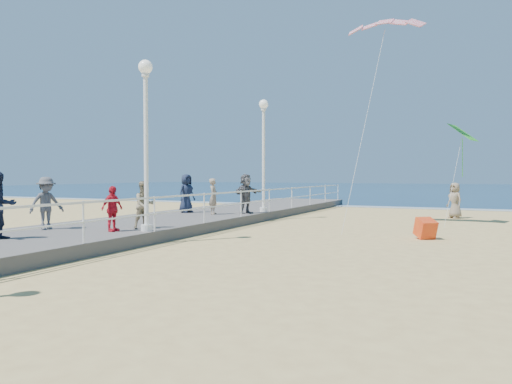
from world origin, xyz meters
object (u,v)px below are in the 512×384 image
at_px(spectator_2, 46,203).
at_px(spectator_4, 186,193).
at_px(spectator_3, 112,209).
at_px(lamp_post_far, 264,143).
at_px(spectator_1, 145,205).
at_px(box_kite, 425,230).
at_px(spectator_5, 246,194).
at_px(lamp_post_mid, 146,127).
at_px(beach_walker_c, 455,200).
at_px(spectator_6, 214,196).

xyz_separation_m(spectator_2, spectator_4, (0.19, 7.94, 0.05)).
bearing_deg(spectator_3, lamp_post_far, -0.68).
distance_m(lamp_post_far, spectator_4, 4.35).
height_order(spectator_1, box_kite, spectator_1).
xyz_separation_m(lamp_post_far, spectator_2, (-3.21, -9.98, -2.41)).
bearing_deg(spectator_5, spectator_4, 119.96).
bearing_deg(spectator_3, lamp_post_mid, -53.04).
bearing_deg(beach_walker_c, spectator_1, -80.02).
height_order(lamp_post_far, spectator_4, lamp_post_far).
bearing_deg(lamp_post_far, spectator_3, -95.27).
height_order(lamp_post_mid, box_kite, lamp_post_mid).
relative_size(spectator_1, spectator_2, 0.92).
bearing_deg(spectator_6, box_kite, -114.70).
xyz_separation_m(lamp_post_mid, spectator_6, (-1.35, 6.58, -2.46)).
bearing_deg(spectator_1, spectator_2, 145.99).
distance_m(spectator_1, spectator_5, 7.08).
relative_size(lamp_post_mid, lamp_post_far, 1.00).
bearing_deg(spectator_6, lamp_post_far, -43.00).
height_order(lamp_post_far, box_kite, lamp_post_far).
height_order(lamp_post_mid, beach_walker_c, lamp_post_mid).
relative_size(spectator_4, box_kite, 2.98).
bearing_deg(spectator_1, lamp_post_far, 21.62).
bearing_deg(spectator_5, box_kite, -94.21).
height_order(beach_walker_c, box_kite, beach_walker_c).
bearing_deg(lamp_post_mid, box_kite, 31.69).
bearing_deg(lamp_post_mid, spectator_6, 101.61).
distance_m(spectator_3, spectator_6, 7.15).
bearing_deg(spectator_5, lamp_post_far, 2.86).
relative_size(lamp_post_mid, spectator_2, 3.14).
height_order(spectator_3, spectator_6, spectator_6).
relative_size(spectator_3, box_kite, 2.36).
bearing_deg(spectator_4, spectator_2, -166.38).
relative_size(lamp_post_mid, spectator_5, 2.95).
relative_size(spectator_3, beach_walker_c, 0.80).
distance_m(spectator_1, spectator_2, 3.11).
xyz_separation_m(spectator_1, box_kite, (8.34, 4.22, -0.88)).
relative_size(lamp_post_far, spectator_4, 2.97).
xyz_separation_m(lamp_post_far, box_kite, (7.81, -4.18, -3.36)).
relative_size(lamp_post_mid, box_kite, 8.87).
distance_m(lamp_post_far, spectator_1, 8.77).
distance_m(spectator_3, spectator_4, 7.81).
xyz_separation_m(lamp_post_far, spectator_5, (-0.29, -1.33, -2.36)).
distance_m(beach_walker_c, box_kite, 9.06).
bearing_deg(spectator_2, spectator_5, 1.34).
height_order(spectator_2, spectator_6, spectator_2).
xyz_separation_m(spectator_3, spectator_6, (-0.47, 7.14, 0.09)).
xyz_separation_m(spectator_4, beach_walker_c, (11.24, 6.90, -0.41)).
xyz_separation_m(spectator_1, spectator_5, (0.25, 7.07, 0.13)).
bearing_deg(lamp_post_far, spectator_4, -145.87).
xyz_separation_m(spectator_4, spectator_5, (2.73, 0.72, 0.01)).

